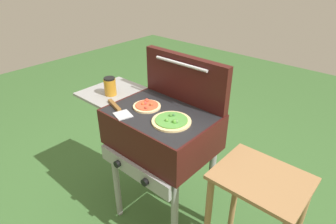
{
  "coord_description": "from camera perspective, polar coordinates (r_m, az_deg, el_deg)",
  "views": [
    {
      "loc": [
        1.02,
        -1.09,
        1.72
      ],
      "look_at": [
        0.05,
        0.0,
        0.92
      ],
      "focal_mm": 30.37,
      "sensor_mm": 36.0,
      "label": 1
    }
  ],
  "objects": [
    {
      "name": "ground_plane",
      "position": [
        2.28,
        -1.0,
        -20.3
      ],
      "size": [
        8.0,
        8.0,
        0.0
      ],
      "primitive_type": "plane",
      "color": "#38602D"
    },
    {
      "name": "grill",
      "position": [
        1.78,
        -1.64,
        -4.01
      ],
      "size": [
        0.96,
        0.53,
        0.9
      ],
      "color": "#38110F",
      "rests_on": "ground_plane"
    },
    {
      "name": "grill_lid_open",
      "position": [
        1.78,
        3.38,
        6.71
      ],
      "size": [
        0.63,
        0.08,
        0.3
      ],
      "color": "#38110F",
      "rests_on": "grill"
    },
    {
      "name": "pizza_pepperoni",
      "position": [
        1.76,
        -4.27,
        1.26
      ],
      "size": [
        0.17,
        0.17,
        0.04
      ],
      "color": "beige",
      "rests_on": "grill"
    },
    {
      "name": "pizza_veggie",
      "position": [
        1.6,
        0.72,
        -1.8
      ],
      "size": [
        0.22,
        0.22,
        0.04
      ],
      "color": "#E0C17F",
      "rests_on": "grill"
    },
    {
      "name": "sauce_jar",
      "position": [
        1.94,
        -11.55,
        5.06
      ],
      "size": [
        0.08,
        0.08,
        0.12
      ],
      "color": "#B77A1E",
      "rests_on": "grill"
    },
    {
      "name": "spatula",
      "position": [
        1.75,
        -10.04,
        0.58
      ],
      "size": [
        0.27,
        0.13,
        0.02
      ],
      "color": "#B7BABF",
      "rests_on": "grill"
    },
    {
      "name": "prep_table",
      "position": [
        1.64,
        17.11,
        -18.3
      ],
      "size": [
        0.44,
        0.36,
        0.78
      ],
      "color": "olive",
      "rests_on": "ground_plane"
    }
  ]
}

